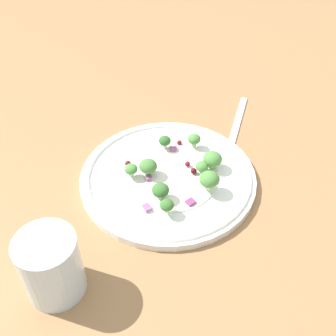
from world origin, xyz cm
name	(u,v)px	position (x,y,z in cm)	size (l,w,h in cm)	color
ground_plane	(175,180)	(0.00, 0.00, -1.00)	(180.00, 180.00, 2.00)	olive
plate	(168,177)	(-0.91, -1.21, 0.86)	(27.44, 27.44, 1.70)	white
dressing_pool	(168,175)	(-0.91, -1.21, 1.30)	(15.91, 15.91, 0.20)	white
broccoli_floret_0	(148,167)	(-3.89, -1.76, 3.14)	(2.75, 2.75, 2.78)	#8EB77A
broccoli_floret_1	(209,180)	(5.54, -3.92, 3.65)	(2.95, 2.95, 2.99)	#ADD18E
broccoli_floret_2	(202,165)	(4.24, 0.43, 2.50)	(1.99, 1.99, 2.01)	#ADD18E
broccoli_floret_3	(131,169)	(-6.41, -2.59, 3.01)	(2.02, 2.02, 2.04)	#9EC684
broccoli_floret_4	(212,159)	(5.76, 1.30, 3.04)	(2.98, 2.98, 3.01)	#8EB77A
broccoli_floret_5	(161,190)	(-1.29, -6.47, 3.08)	(2.53, 2.53, 2.57)	#8EB77A
broccoli_floret_6	(165,141)	(-2.26, 4.87, 2.99)	(1.99, 1.99, 2.02)	#ADD18E
broccoli_floret_7	(168,205)	(0.11, -9.17, 3.04)	(2.01, 2.01, 2.03)	#9EC684
broccoli_floret_8	(194,139)	(2.48, 5.96, 2.99)	(2.15, 2.15, 2.17)	#8EB77A
cranberry_0	(150,171)	(-3.73, -1.48, 1.95)	(0.95, 0.95, 0.95)	maroon
cranberry_1	(128,162)	(-7.52, 0.40, 1.71)	(0.95, 0.95, 0.95)	maroon
cranberry_2	(179,142)	(-0.10, 6.35, 1.70)	(0.82, 0.82, 0.82)	maroon
cranberry_3	(187,164)	(1.90, 0.97, 1.93)	(0.84, 0.84, 0.84)	maroon
cranberry_4	(194,171)	(3.02, -0.56, 1.94)	(0.95, 0.95, 0.95)	#4C0A14
onion_bit_0	(191,202)	(3.13, -6.80, 1.55)	(1.20, 1.13, 0.59)	#843D75
onion_bit_1	(149,178)	(-3.71, -2.80, 1.78)	(0.81, 0.93, 0.47)	#A35B93
onion_bit_2	(173,149)	(-0.84, 4.67, 1.61)	(1.14, 0.95, 0.43)	#A35B93
onion_bit_3	(147,207)	(-2.96, -8.67, 1.64)	(1.00, 1.34, 0.38)	#A35B93
fork	(235,129)	(9.44, 13.34, 0.25)	(4.61, 18.66, 0.50)	silver
water_glass	(51,266)	(-12.08, -21.76, 4.48)	(7.32, 7.32, 8.96)	silver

